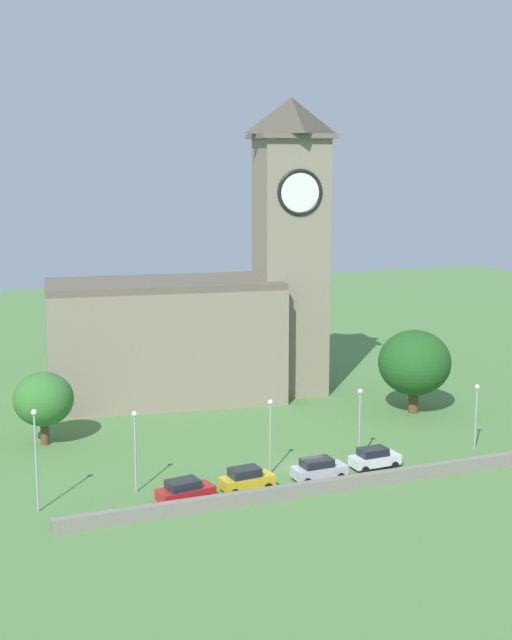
# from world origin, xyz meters

# --- Properties ---
(ground_plane) EXTENTS (200.00, 200.00, 0.00)m
(ground_plane) POSITION_xyz_m (0.00, 15.00, 0.00)
(ground_plane) COLOR #517F42
(church) EXTENTS (31.45, 15.27, 32.02)m
(church) POSITION_xyz_m (-0.52, 25.15, 9.43)
(church) COLOR gray
(church) RESTS_ON ground
(quay_barrier) EXTENTS (44.38, 0.70, 1.05)m
(quay_barrier) POSITION_xyz_m (0.00, -5.95, 0.53)
(quay_barrier) COLOR gray
(quay_barrier) RESTS_ON ground
(car_red) EXTENTS (4.55, 2.72, 1.78)m
(car_red) POSITION_xyz_m (-11.78, -3.75, 0.90)
(car_red) COLOR red
(car_red) RESTS_ON ground
(car_yellow) EXTENTS (4.33, 2.33, 1.92)m
(car_yellow) POSITION_xyz_m (-6.62, -3.35, 0.97)
(car_yellow) COLOR gold
(car_yellow) RESTS_ON ground
(car_silver) EXTENTS (4.48, 2.25, 1.81)m
(car_silver) POSITION_xyz_m (-0.29, -3.19, 0.91)
(car_silver) COLOR silver
(car_silver) RESTS_ON ground
(car_white) EXTENTS (4.29, 2.16, 1.79)m
(car_white) POSITION_xyz_m (5.25, -2.47, 0.91)
(car_white) COLOR silver
(car_white) RESTS_ON ground
(streetlamp_west_end) EXTENTS (0.44, 0.44, 7.82)m
(streetlamp_west_end) POSITION_xyz_m (-22.41, -1.48, 5.14)
(streetlamp_west_end) COLOR #9EA0A5
(streetlamp_west_end) RESTS_ON ground
(streetlamp_west_mid) EXTENTS (0.44, 0.44, 6.55)m
(streetlamp_west_mid) POSITION_xyz_m (-14.69, -0.36, 4.42)
(streetlamp_west_mid) COLOR #9EA0A5
(streetlamp_west_mid) RESTS_ON ground
(streetlamp_central) EXTENTS (0.44, 0.44, 6.34)m
(streetlamp_central) POSITION_xyz_m (-3.38, -0.43, 4.30)
(streetlamp_central) COLOR #9EA0A5
(streetlamp_central) RESTS_ON ground
(streetlamp_east_mid) EXTENTS (0.44, 0.44, 6.40)m
(streetlamp_east_mid) POSITION_xyz_m (4.98, -0.28, 4.33)
(streetlamp_east_mid) COLOR #9EA0A5
(streetlamp_east_mid) RESTS_ON ground
(streetlamp_east_end) EXTENTS (0.44, 0.44, 6.00)m
(streetlamp_east_end) POSITION_xyz_m (16.04, -1.45, 4.10)
(streetlamp_east_end) COLOR #9EA0A5
(streetlamp_east_end) RESTS_ON ground
(tree_riverside_east) EXTENTS (7.36, 7.36, 8.56)m
(tree_riverside_east) POSITION_xyz_m (17.26, 10.90, 5.21)
(tree_riverside_east) COLOR brown
(tree_riverside_east) RESTS_ON ground
(tree_riverside_west) EXTENTS (5.44, 5.44, 6.72)m
(tree_riverside_west) POSITION_xyz_m (-19.39, 14.36, 4.24)
(tree_riverside_west) COLOR brown
(tree_riverside_west) RESTS_ON ground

